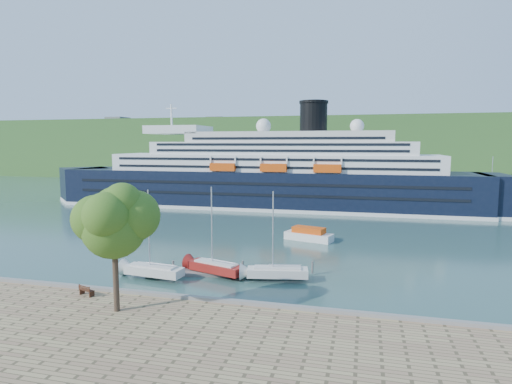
{
  "coord_description": "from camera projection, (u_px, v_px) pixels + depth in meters",
  "views": [
    {
      "loc": [
        17.03,
        -32.68,
        14.12
      ],
      "look_at": [
        0.98,
        30.0,
        6.76
      ],
      "focal_mm": 30.0,
      "sensor_mm": 36.0,
      "label": 1
    }
  ],
  "objects": [
    {
      "name": "ground",
      "position": [
        160.0,
        306.0,
        37.25
      ],
      "size": [
        400.0,
        400.0,
        0.0
      ],
      "primitive_type": "plane",
      "color": "#2E534F",
      "rests_on": "ground"
    },
    {
      "name": "quay_coping",
      "position": [
        158.0,
        294.0,
        36.93
      ],
      "size": [
        220.0,
        0.5,
        0.3
      ],
      "primitive_type": "cube",
      "color": "slate",
      "rests_on": "promenade"
    },
    {
      "name": "tender_launch",
      "position": [
        309.0,
        234.0,
        62.54
      ],
      "size": [
        7.45,
        4.35,
        1.95
      ],
      "primitive_type": null,
      "rotation": [
        0.0,
        0.0,
        -0.29
      ],
      "color": "#DB480C",
      "rests_on": "ground"
    },
    {
      "name": "sailboat_white_near",
      "position": [
        153.0,
        237.0,
        44.12
      ],
      "size": [
        7.12,
        2.65,
        8.99
      ],
      "primitive_type": null,
      "rotation": [
        0.0,
        0.0,
        -0.11
      ],
      "color": "silver",
      "rests_on": "ground"
    },
    {
      "name": "floating_pontoon",
      "position": [
        225.0,
        273.0,
        46.27
      ],
      "size": [
        16.96,
        5.96,
        0.38
      ],
      "primitive_type": null,
      "rotation": [
        0.0,
        0.0,
        0.24
      ],
      "color": "gray",
      "rests_on": "ground"
    },
    {
      "name": "far_hillside",
      "position": [
        323.0,
        149.0,
        175.46
      ],
      "size": [
        400.0,
        50.0,
        24.0
      ],
      "primitive_type": "cube",
      "color": "#2B5622",
      "rests_on": "ground"
    },
    {
      "name": "promenade_tree",
      "position": [
        114.0,
        243.0,
        33.07
      ],
      "size": [
        6.63,
        6.63,
        10.98
      ],
      "primitive_type": null,
      "color": "#315917",
      "rests_on": "promenade"
    },
    {
      "name": "cruise_ship",
      "position": [
        263.0,
        155.0,
        94.0
      ],
      "size": [
        103.27,
        16.04,
        23.16
      ],
      "primitive_type": null,
      "rotation": [
        0.0,
        0.0,
        0.01
      ],
      "color": "black",
      "rests_on": "ground"
    },
    {
      "name": "park_bench",
      "position": [
        87.0,
        290.0,
        37.04
      ],
      "size": [
        1.69,
        1.08,
        1.0
      ],
      "primitive_type": null,
      "rotation": [
        0.0,
        0.0,
        -0.3
      ],
      "color": "#462414",
      "rests_on": "promenade"
    },
    {
      "name": "sailboat_white_far",
      "position": [
        278.0,
        239.0,
        43.6
      ],
      "size": [
        7.12,
        3.17,
        8.9
      ],
      "primitive_type": null,
      "rotation": [
        0.0,
        0.0,
        0.19
      ],
      "color": "silver",
      "rests_on": "ground"
    },
    {
      "name": "sailboat_red",
      "position": [
        216.0,
        234.0,
        45.24
      ],
      "size": [
        7.35,
        4.05,
        9.15
      ],
      "primitive_type": null,
      "rotation": [
        0.0,
        0.0,
        -0.31
      ],
      "color": "maroon",
      "rests_on": "ground"
    }
  ]
}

